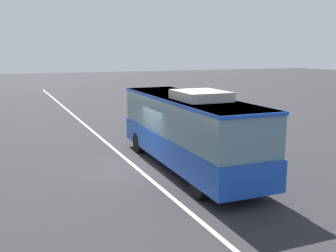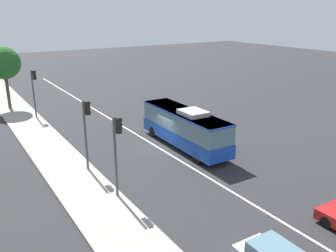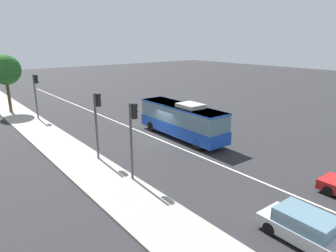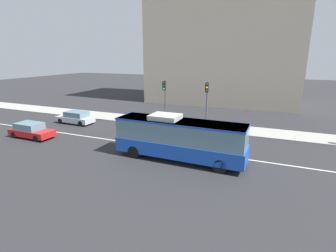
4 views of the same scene
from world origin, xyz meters
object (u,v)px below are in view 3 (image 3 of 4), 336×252
at_px(street_tree_kerbside_left, 5,70).
at_px(traffic_light_far_corner, 97,115).
at_px(traffic_light_near_corner, 133,128).
at_px(traffic_light_mid_block, 36,89).
at_px(transit_bus, 182,119).
at_px(sedan_silver, 308,229).

bearing_deg(street_tree_kerbside_left, traffic_light_far_corner, -175.03).
height_order(traffic_light_near_corner, traffic_light_mid_block, same).
xyz_separation_m(traffic_light_far_corner, street_tree_kerbside_left, (21.06, 1.83, 1.81)).
bearing_deg(traffic_light_mid_block, traffic_light_near_corner, -93.13).
bearing_deg(transit_bus, traffic_light_mid_block, 30.00).
relative_size(transit_bus, traffic_light_near_corner, 1.93).
relative_size(traffic_light_near_corner, traffic_light_mid_block, 1.00).
bearing_deg(traffic_light_near_corner, street_tree_kerbside_left, 98.46).
xyz_separation_m(transit_bus, traffic_light_near_corner, (-4.77, 8.30, 1.75)).
xyz_separation_m(traffic_light_near_corner, traffic_light_far_corner, (4.66, 0.17, 0.00)).
height_order(sedan_silver, street_tree_kerbside_left, street_tree_kerbside_left).
relative_size(transit_bus, street_tree_kerbside_left, 1.39).
bearing_deg(street_tree_kerbside_left, sedan_silver, -172.65).
relative_size(transit_bus, traffic_light_far_corner, 1.93).
bearing_deg(sedan_silver, street_tree_kerbside_left, -171.54).
height_order(sedan_silver, traffic_light_far_corner, traffic_light_far_corner).
bearing_deg(traffic_light_near_corner, traffic_light_far_corner, 96.05).
xyz_separation_m(transit_bus, sedan_silver, (-15.10, 5.64, -1.09)).
bearing_deg(traffic_light_mid_block, sedan_silver, -88.32).
height_order(traffic_light_far_corner, street_tree_kerbside_left, street_tree_kerbside_left).
relative_size(sedan_silver, street_tree_kerbside_left, 0.63).
relative_size(traffic_light_near_corner, street_tree_kerbside_left, 0.72).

